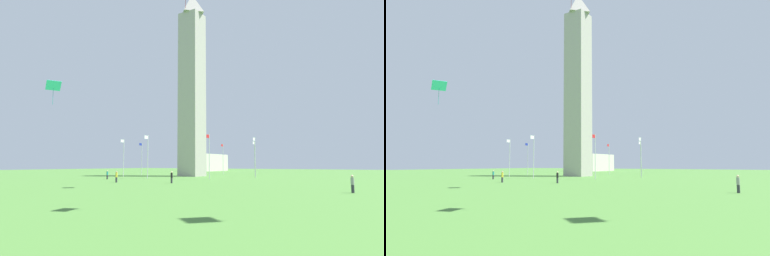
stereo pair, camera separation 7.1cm
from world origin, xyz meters
TOP-DOWN VIEW (x-y plane):
  - ground_plane at (0.00, 0.00)m, footprint 260.00×260.00m
  - obelisk_monument at (0.00, 0.00)m, footprint 5.07×5.07m
  - flagpole_n at (16.22, 0.00)m, footprint 1.12×0.14m
  - flagpole_ne at (11.48, 11.43)m, footprint 1.12×0.14m
  - flagpole_e at (0.06, 16.16)m, footprint 1.12×0.14m
  - flagpole_se at (-11.37, 11.43)m, footprint 1.12×0.14m
  - flagpole_s at (-16.11, 0.00)m, footprint 1.12×0.14m
  - flagpole_sw at (-11.37, -11.43)m, footprint 1.12×0.14m
  - flagpole_w at (0.06, -16.16)m, footprint 1.12×0.14m
  - flagpole_nw at (11.48, -11.43)m, footprint 1.12×0.14m
  - person_yellow_shirt at (28.98, 4.77)m, footprint 0.32×0.32m
  - person_black_shirt at (25.79, 13.16)m, footprint 0.32×0.32m
  - person_teal_shirt at (22.15, -4.85)m, footprint 0.32×0.32m
  - person_gray_shirt at (29.35, 38.09)m, footprint 0.32×0.32m
  - kite_cyan_diamond at (44.43, 10.84)m, footprint 1.94×1.85m
  - distant_building at (-54.70, -28.21)m, footprint 18.81×11.10m

SIDE VIEW (x-z plane):
  - ground_plane at x=0.00m, z-range 0.00..0.00m
  - person_teal_shirt at x=22.15m, z-range -0.01..1.70m
  - person_black_shirt at x=25.79m, z-range 0.00..1.76m
  - person_gray_shirt at x=29.35m, z-range 0.00..1.76m
  - person_yellow_shirt at x=28.98m, z-range 0.00..1.77m
  - distant_building at x=-54.70m, z-range 0.00..7.11m
  - flagpole_n at x=16.22m, z-range 0.39..9.04m
  - flagpole_ne at x=11.48m, z-range 0.39..9.04m
  - flagpole_e at x=0.06m, z-range 0.39..9.04m
  - flagpole_se at x=-11.37m, z-range 0.39..9.04m
  - flagpole_s at x=-16.11m, z-range 0.39..9.04m
  - flagpole_sw at x=-11.37m, z-range 0.39..9.04m
  - flagpole_w at x=0.06m, z-range 0.39..9.04m
  - flagpole_nw at x=11.48m, z-range 0.39..9.04m
  - kite_cyan_diamond at x=44.43m, z-range 10.08..12.60m
  - obelisk_monument at x=0.00m, z-range 0.00..46.09m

